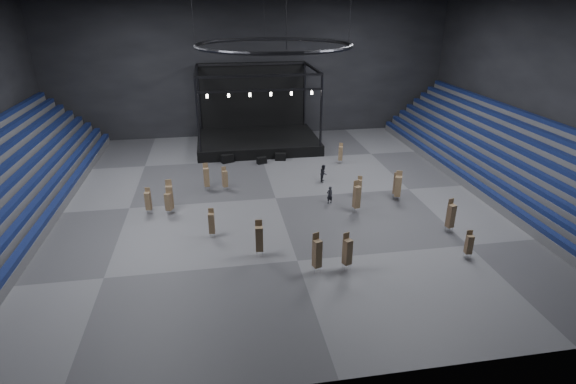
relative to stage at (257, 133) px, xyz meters
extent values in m
plane|color=#535356|center=(0.00, -16.24, -1.45)|extent=(50.00, 50.00, 0.00)
cube|color=black|center=(0.00, 4.76, 7.55)|extent=(50.00, 0.20, 18.00)
cube|color=black|center=(0.00, -37.24, 7.55)|extent=(50.00, 0.20, 18.00)
cube|color=black|center=(25.00, -16.24, 7.55)|extent=(0.20, 42.00, 18.00)
cube|color=#525154|center=(-21.40, -16.24, -1.08)|extent=(7.20, 40.00, 0.75)
cube|color=#0D123B|center=(-18.12, -16.24, -0.50)|extent=(0.59, 40.00, 0.40)
cube|color=#525154|center=(-21.85, -16.24, -0.70)|extent=(6.30, 40.00, 1.50)
cube|color=#0D123B|center=(-19.02, -16.24, 0.25)|extent=(0.59, 40.00, 0.40)
cube|color=#525154|center=(-22.30, -16.24, -0.33)|extent=(5.40, 40.00, 2.25)
cube|color=#0D123B|center=(-19.91, -16.24, 1.00)|extent=(0.59, 40.00, 0.40)
cube|color=#0D123B|center=(-20.82, -16.24, 1.75)|extent=(0.59, 40.00, 0.40)
cube|color=#0D123B|center=(-21.71, -16.24, 2.50)|extent=(0.59, 40.00, 0.40)
cube|color=#525154|center=(21.40, -16.24, -1.08)|extent=(7.20, 40.00, 0.75)
cube|color=#0D123B|center=(18.12, -16.24, -0.50)|extent=(0.59, 40.00, 0.40)
cube|color=#525154|center=(21.85, -16.24, -0.70)|extent=(6.30, 40.00, 1.50)
cube|color=#0D123B|center=(19.02, -16.24, 0.25)|extent=(0.59, 40.00, 0.40)
cube|color=#525154|center=(22.30, -16.24, -0.33)|extent=(5.40, 40.00, 2.25)
cube|color=#0D123B|center=(19.91, -16.24, 1.00)|extent=(0.59, 40.00, 0.40)
cube|color=#525154|center=(22.75, -16.24, 0.05)|extent=(4.50, 40.00, 3.00)
cube|color=#0D123B|center=(20.82, -16.24, 1.75)|extent=(0.59, 40.00, 0.40)
cube|color=#525154|center=(23.20, -16.24, 0.42)|extent=(3.60, 40.00, 3.75)
cube|color=#0D123B|center=(21.71, -16.24, 2.50)|extent=(0.59, 40.00, 0.40)
cube|color=#525154|center=(23.65, -16.24, 0.80)|extent=(2.70, 40.00, 4.50)
cube|color=#0D123B|center=(22.61, -16.24, 3.25)|extent=(0.59, 40.00, 0.40)
cube|color=#525154|center=(24.10, -16.24, 1.17)|extent=(1.80, 40.00, 5.25)
cube|color=#0D123B|center=(23.52, -16.24, 4.00)|extent=(0.59, 40.00, 0.40)
cube|color=#525154|center=(24.55, -16.24, 1.55)|extent=(0.90, 40.00, 6.00)
cube|color=#0D123B|center=(24.41, -16.24, 4.75)|extent=(0.59, 40.00, 0.40)
cube|color=black|center=(0.00, -0.74, -0.85)|extent=(14.00, 10.00, 1.20)
cube|color=black|center=(0.00, 4.06, 3.75)|extent=(13.30, 0.30, 8.00)
cylinder|color=black|center=(-6.60, -5.34, 3.65)|extent=(0.24, 0.24, 7.80)
cylinder|color=black|center=(-6.60, 3.86, 3.65)|extent=(0.24, 0.24, 7.80)
cylinder|color=black|center=(6.60, -5.34, 3.65)|extent=(0.24, 0.24, 7.80)
cylinder|color=black|center=(6.60, 3.86, 3.65)|extent=(0.24, 0.24, 7.80)
cube|color=black|center=(0.00, -5.34, 7.55)|extent=(13.40, 0.25, 0.25)
cube|color=black|center=(0.00, 3.86, 7.55)|extent=(13.40, 0.25, 0.25)
cube|color=black|center=(0.00, -5.34, 6.05)|extent=(13.40, 0.20, 0.20)
cylinder|color=white|center=(-5.50, -5.34, 5.65)|extent=(0.24, 0.24, 0.35)
cylinder|color=white|center=(-3.30, -5.34, 5.65)|extent=(0.24, 0.24, 0.35)
cylinder|color=white|center=(-1.10, -5.34, 5.65)|extent=(0.24, 0.24, 0.35)
cylinder|color=white|center=(1.10, -5.34, 5.65)|extent=(0.24, 0.24, 0.35)
cylinder|color=white|center=(3.30, -5.34, 5.65)|extent=(0.24, 0.24, 0.35)
cylinder|color=white|center=(5.50, -5.34, 5.65)|extent=(0.24, 0.24, 0.35)
torus|color=black|center=(0.00, -16.24, 11.55)|extent=(12.30, 12.30, 0.30)
cylinder|color=black|center=(6.00, -16.24, 14.05)|extent=(0.04, 0.04, 5.00)
cylinder|color=black|center=(0.00, -10.24, 14.05)|extent=(0.04, 0.04, 5.00)
cylinder|color=black|center=(-6.00, -16.24, 14.05)|extent=(0.04, 0.04, 5.00)
cylinder|color=black|center=(0.00, -22.24, 14.05)|extent=(0.04, 0.04, 5.00)
cube|color=black|center=(-3.80, -5.94, -1.01)|extent=(1.48, 1.11, 0.88)
cube|color=black|center=(-0.18, -6.89, -1.10)|extent=(1.16, 0.83, 0.70)
cube|color=black|center=(1.95, -6.16, -1.05)|extent=(1.28, 0.81, 0.80)
cylinder|color=silver|center=(6.00, -20.25, -1.25)|extent=(0.03, 0.03, 0.41)
cylinder|color=silver|center=(6.00, -19.86, -1.25)|extent=(0.03, 0.03, 0.41)
cylinder|color=silver|center=(6.39, -20.25, -1.25)|extent=(0.03, 0.03, 0.41)
cylinder|color=silver|center=(6.39, -19.86, -1.25)|extent=(0.03, 0.03, 0.41)
cube|color=olive|center=(6.20, -20.05, -0.11)|extent=(0.60, 0.60, 1.87)
cube|color=olive|center=(6.15, -19.86, 0.78)|extent=(0.47, 0.17, 1.03)
cylinder|color=silver|center=(-2.64, -25.83, -1.24)|extent=(0.03, 0.03, 0.42)
cylinder|color=silver|center=(-2.64, -25.43, -1.24)|extent=(0.03, 0.03, 0.42)
cylinder|color=silver|center=(-2.24, -25.83, -1.24)|extent=(0.03, 0.03, 0.42)
cylinder|color=silver|center=(-2.24, -25.43, -1.24)|extent=(0.03, 0.03, 0.42)
cube|color=olive|center=(-2.44, -25.63, -0.13)|extent=(0.53, 0.53, 1.80)
cube|color=olive|center=(-2.43, -25.42, 0.72)|extent=(0.49, 0.09, 0.99)
cylinder|color=silver|center=(-9.14, -17.81, -1.23)|extent=(0.03, 0.03, 0.44)
cylinder|color=silver|center=(-9.14, -17.39, -1.23)|extent=(0.03, 0.03, 0.44)
cylinder|color=silver|center=(-8.72, -17.81, -1.23)|extent=(0.03, 0.03, 0.44)
cylinder|color=silver|center=(-8.72, -17.39, -1.23)|extent=(0.03, 0.03, 0.44)
cube|color=olive|center=(-8.93, -17.60, -0.05)|extent=(0.55, 0.55, 1.92)
cube|color=olive|center=(-8.94, -17.38, 0.86)|extent=(0.51, 0.09, 1.05)
cylinder|color=silver|center=(2.80, -28.43, -1.25)|extent=(0.03, 0.03, 0.41)
cylinder|color=silver|center=(2.80, -28.04, -1.25)|extent=(0.03, 0.03, 0.41)
cylinder|color=silver|center=(3.18, -28.43, -1.25)|extent=(0.03, 0.03, 0.41)
cylinder|color=silver|center=(3.18, -28.04, -1.25)|extent=(0.03, 0.03, 0.41)
cube|color=olive|center=(2.99, -28.24, -0.16)|extent=(0.63, 0.63, 1.76)
cube|color=olive|center=(2.91, -28.05, 0.67)|extent=(0.46, 0.23, 0.97)
cylinder|color=silver|center=(-9.22, -18.15, -1.25)|extent=(0.03, 0.03, 0.39)
cylinder|color=silver|center=(-9.22, -17.78, -1.25)|extent=(0.03, 0.03, 0.39)
cylinder|color=silver|center=(-8.85, -18.15, -1.25)|extent=(0.03, 0.03, 0.39)
cylinder|color=silver|center=(-8.85, -17.78, -1.25)|extent=(0.03, 0.03, 0.39)
cube|color=olive|center=(-9.04, -17.97, -0.33)|extent=(0.62, 0.62, 1.45)
cube|color=olive|center=(-8.96, -17.79, 0.34)|extent=(0.44, 0.24, 0.80)
cylinder|color=silver|center=(7.98, -8.40, -1.27)|extent=(0.03, 0.03, 0.35)
cylinder|color=silver|center=(7.98, -8.07, -1.27)|extent=(0.03, 0.03, 0.35)
cylinder|color=silver|center=(8.31, -8.40, -1.27)|extent=(0.03, 0.03, 0.35)
cylinder|color=silver|center=(8.31, -8.07, -1.27)|extent=(0.03, 0.03, 0.35)
cube|color=olive|center=(8.15, -8.24, -0.34)|extent=(0.55, 0.55, 1.52)
cube|color=olive|center=(8.21, -8.07, 0.37)|extent=(0.39, 0.20, 0.84)
cylinder|color=silver|center=(10.35, -18.13, -1.25)|extent=(0.03, 0.03, 0.40)
cylinder|color=silver|center=(10.35, -17.75, -1.25)|extent=(0.03, 0.03, 0.40)
cylinder|color=silver|center=(10.73, -18.13, -1.25)|extent=(0.03, 0.03, 0.40)
cylinder|color=silver|center=(10.73, -17.75, -1.25)|extent=(0.03, 0.03, 0.40)
cube|color=olive|center=(10.54, -17.94, -0.25)|extent=(0.61, 0.61, 1.60)
cube|color=olive|center=(10.47, -17.75, 0.50)|extent=(0.45, 0.21, 0.88)
cylinder|color=silver|center=(-4.49, -13.80, -1.27)|extent=(0.03, 0.03, 0.36)
cylinder|color=silver|center=(-4.49, -13.46, -1.27)|extent=(0.03, 0.03, 0.36)
cylinder|color=silver|center=(-4.15, -13.80, -1.27)|extent=(0.03, 0.03, 0.36)
cylinder|color=silver|center=(-4.15, -13.46, -1.27)|extent=(0.03, 0.03, 0.36)
cube|color=olive|center=(-4.32, -13.63, -0.32)|extent=(0.55, 0.55, 1.53)
cube|color=olive|center=(-4.38, -13.46, 0.39)|extent=(0.41, 0.18, 0.84)
cylinder|color=silver|center=(7.14, -17.55, -1.28)|extent=(0.03, 0.03, 0.34)
cylinder|color=silver|center=(7.14, -17.23, -1.28)|extent=(0.03, 0.03, 0.34)
cylinder|color=silver|center=(7.46, -17.55, -1.28)|extent=(0.03, 0.03, 0.34)
cylinder|color=silver|center=(7.46, -17.23, -1.28)|extent=(0.03, 0.03, 0.34)
cube|color=olive|center=(7.30, -17.39, -0.42)|extent=(0.54, 0.54, 1.38)
cube|color=olive|center=(7.37, -17.23, 0.22)|extent=(0.38, 0.20, 0.76)
cylinder|color=silver|center=(0.79, -28.43, -1.25)|extent=(0.03, 0.03, 0.40)
cylinder|color=silver|center=(0.79, -28.04, -1.25)|extent=(0.03, 0.03, 0.40)
cylinder|color=silver|center=(1.18, -28.43, -1.25)|extent=(0.03, 0.03, 0.40)
cylinder|color=silver|center=(1.18, -28.04, -1.25)|extent=(0.03, 0.03, 0.40)
cube|color=olive|center=(0.99, -28.24, -0.10)|extent=(0.62, 0.62, 1.90)
cube|color=olive|center=(0.92, -28.05, 0.80)|extent=(0.46, 0.22, 1.04)
cylinder|color=silver|center=(-5.79, -22.61, -1.27)|extent=(0.03, 0.03, 0.36)
cylinder|color=silver|center=(-5.79, -22.27, -1.27)|extent=(0.03, 0.03, 0.36)
cylinder|color=silver|center=(-5.45, -22.61, -1.27)|extent=(0.03, 0.03, 0.36)
cylinder|color=silver|center=(-5.45, -22.27, -1.27)|extent=(0.03, 0.03, 0.36)
cube|color=olive|center=(-5.62, -22.44, -0.32)|extent=(0.47, 0.47, 1.56)
cube|color=olive|center=(-5.60, -22.26, 0.41)|extent=(0.41, 0.09, 0.86)
cylinder|color=silver|center=(-10.86, -17.72, -1.27)|extent=(0.03, 0.03, 0.37)
cylinder|color=silver|center=(-10.86, -17.37, -1.27)|extent=(0.03, 0.03, 0.37)
cylinder|color=silver|center=(-10.51, -17.72, -1.27)|extent=(0.03, 0.03, 0.37)
cylinder|color=silver|center=(-10.51, -17.37, -1.27)|extent=(0.03, 0.03, 0.37)
cube|color=olive|center=(-10.69, -17.54, -0.33)|extent=(0.51, 0.51, 1.51)
cube|color=olive|center=(-10.66, -17.36, 0.38)|extent=(0.42, 0.13, 0.83)
cylinder|color=silver|center=(10.22, -18.66, -1.23)|extent=(0.03, 0.03, 0.44)
cylinder|color=silver|center=(10.22, -18.24, -1.23)|extent=(0.03, 0.03, 0.44)
cylinder|color=silver|center=(10.64, -18.66, -1.23)|extent=(0.03, 0.03, 0.44)
cylinder|color=silver|center=(10.64, -18.24, -1.23)|extent=(0.03, 0.03, 0.44)
cube|color=olive|center=(10.43, -18.45, -0.10)|extent=(0.69, 0.69, 1.82)
cube|color=olive|center=(10.52, -18.25, 0.76)|extent=(0.49, 0.26, 1.00)
cylinder|color=silver|center=(11.92, -24.73, -1.25)|extent=(0.03, 0.03, 0.40)
cylinder|color=silver|center=(11.92, -24.35, -1.25)|extent=(0.03, 0.03, 0.40)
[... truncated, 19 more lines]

